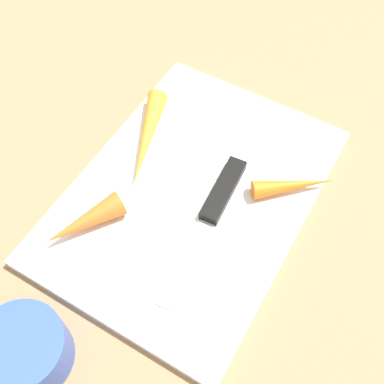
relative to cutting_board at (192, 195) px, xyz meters
The scene contains 7 objects.
ground_plane 0.01m from the cutting_board, ahead, with size 1.40×1.40×0.00m, color #8C6D4C.
cutting_board is the anchor object (origin of this frame).
knife 0.04m from the cutting_board, 97.29° to the left, with size 0.20×0.04×0.01m.
carrot_medium 0.12m from the cutting_board, 121.27° to the left, with size 0.02×0.02×0.10m, color orange.
carrot_longest 0.09m from the cutting_board, 112.07° to the right, with size 0.03×0.03×0.14m, color orange.
carrot_shortest 0.13m from the cutting_board, 37.32° to the right, with size 0.03×0.03×0.09m, color orange.
small_bowl 0.25m from the cutting_board, ahead, with size 0.08×0.08×0.05m, color #3351B2.
Camera 1 is at (0.27, 0.15, 0.49)m, focal length 44.93 mm.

